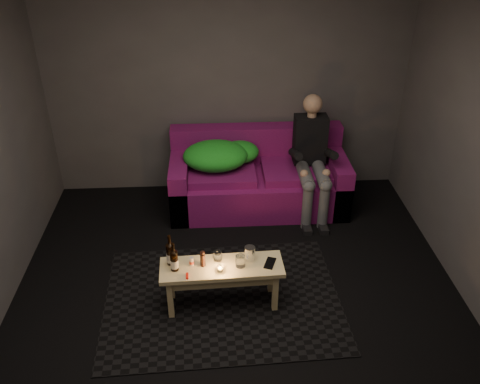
{
  "coord_description": "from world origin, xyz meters",
  "views": [
    {
      "loc": [
        -0.18,
        -3.14,
        3.14
      ],
      "look_at": [
        0.07,
        1.12,
        0.56
      ],
      "focal_mm": 38.0,
      "sensor_mm": 36.0,
      "label": 1
    }
  ],
  "objects_px": {
    "person": "(312,155)",
    "coffee_table": "(222,273)",
    "sofa": "(258,179)",
    "beer_bottle_b": "(174,260)",
    "beer_bottle_a": "(170,254)",
    "steel_cup": "(250,253)"
  },
  "relations": [
    {
      "from": "person",
      "to": "coffee_table",
      "type": "bearing_deg",
      "value": -124.25
    },
    {
      "from": "beer_bottle_a",
      "to": "person",
      "type": "bearing_deg",
      "value": 44.95
    },
    {
      "from": "sofa",
      "to": "person",
      "type": "bearing_deg",
      "value": -15.75
    },
    {
      "from": "person",
      "to": "steel_cup",
      "type": "height_order",
      "value": "person"
    },
    {
      "from": "person",
      "to": "coffee_table",
      "type": "height_order",
      "value": "person"
    },
    {
      "from": "beer_bottle_a",
      "to": "beer_bottle_b",
      "type": "height_order",
      "value": "beer_bottle_a"
    },
    {
      "from": "sofa",
      "to": "person",
      "type": "height_order",
      "value": "person"
    },
    {
      "from": "beer_bottle_b",
      "to": "sofa",
      "type": "bearing_deg",
      "value": 63.28
    },
    {
      "from": "beer_bottle_a",
      "to": "beer_bottle_b",
      "type": "relative_size",
      "value": 1.07
    },
    {
      "from": "person",
      "to": "beer_bottle_b",
      "type": "relative_size",
      "value": 4.84
    },
    {
      "from": "sofa",
      "to": "beer_bottle_b",
      "type": "xyz_separation_m",
      "value": [
        -0.84,
        -1.67,
        0.22
      ]
    },
    {
      "from": "coffee_table",
      "to": "person",
      "type": "bearing_deg",
      "value": 55.75
    },
    {
      "from": "sofa",
      "to": "coffee_table",
      "type": "xyz_separation_m",
      "value": [
        -0.45,
        -1.64,
        0.05
      ]
    },
    {
      "from": "coffee_table",
      "to": "beer_bottle_a",
      "type": "distance_m",
      "value": 0.46
    },
    {
      "from": "beer_bottle_a",
      "to": "steel_cup",
      "type": "xyz_separation_m",
      "value": [
        0.66,
        0.02,
        -0.04
      ]
    },
    {
      "from": "sofa",
      "to": "person",
      "type": "relative_size",
      "value": 1.5
    },
    {
      "from": "beer_bottle_a",
      "to": "steel_cup",
      "type": "bearing_deg",
      "value": 1.8
    },
    {
      "from": "sofa",
      "to": "beer_bottle_b",
      "type": "relative_size",
      "value": 7.26
    },
    {
      "from": "beer_bottle_a",
      "to": "steel_cup",
      "type": "distance_m",
      "value": 0.67
    },
    {
      "from": "coffee_table",
      "to": "beer_bottle_b",
      "type": "xyz_separation_m",
      "value": [
        -0.39,
        -0.03,
        0.17
      ]
    },
    {
      "from": "coffee_table",
      "to": "beer_bottle_b",
      "type": "distance_m",
      "value": 0.43
    },
    {
      "from": "beer_bottle_b",
      "to": "steel_cup",
      "type": "distance_m",
      "value": 0.64
    }
  ]
}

